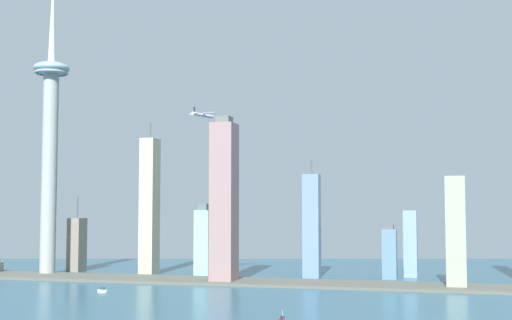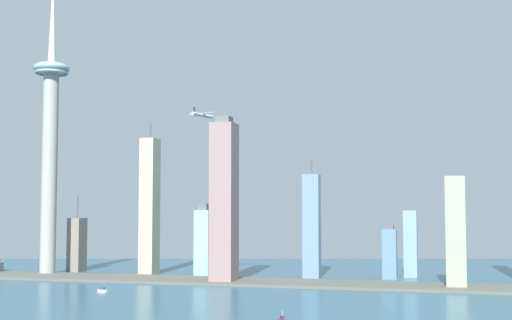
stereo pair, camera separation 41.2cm
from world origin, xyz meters
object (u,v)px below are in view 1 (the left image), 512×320
Objects in this scene: skyscraper_5 at (224,201)px; skyscraper_1 at (312,226)px; skyscraper_3 at (149,206)px; boat_4 at (102,290)px; skyscraper_2 at (77,245)px; skyscraper_6 at (203,242)px; skyscraper_9 at (410,243)px; airplane at (203,115)px; skyscraper_10 at (390,253)px; observation_tower at (50,130)px; skyscraper_7 at (455,232)px.

skyscraper_1 is at bearing 44.33° from skyscraper_5.
skyscraper_3 is 18.25× the size of boat_4.
skyscraper_6 is at bearing -4.87° from skyscraper_2.
airplane is (-199.44, -100.25, 131.92)m from skyscraper_9.
skyscraper_5 is at bearing -95.05° from airplane.
skyscraper_3 reaches higher than boat_4.
skyscraper_10 reaches higher than boat_4.
observation_tower reaches higher than skyscraper_2.
skyscraper_9 is at bearing 22.14° from skyscraper_1.
skyscraper_3 reaches higher than skyscraper_2.
skyscraper_7 reaches higher than skyscraper_10.
skyscraper_9 is at bearing -43.99° from airplane.
skyscraper_10 is (79.30, 12.62, -27.82)m from skyscraper_1.
skyscraper_2 is 230.99m from airplane.
skyscraper_2 reaches higher than skyscraper_9.
skyscraper_10 is at bearing 9.04° from skyscraper_1.
skyscraper_1 reaches higher than boat_4.
observation_tower reaches higher than skyscraper_10.
skyscraper_7 is at bearing -9.59° from skyscraper_3.
skyscraper_5 is 5.00× the size of airplane.
skyscraper_10 is at bearing -48.69° from airplane.
skyscraper_3 reaches higher than skyscraper_6.
skyscraper_9 is (382.96, 85.56, -123.28)m from observation_tower.
airplane reaches higher than skyscraper_1.
skyscraper_7 reaches higher than boat_4.
skyscraper_1 is 0.74× the size of skyscraper_3.
observation_tower is at bearing -170.95° from skyscraper_1.
observation_tower is 441.45m from skyscraper_7.
airplane is (-100.14, -59.85, 112.85)m from skyscraper_1.
boat_4 is at bearing -103.01° from skyscraper_6.
skyscraper_1 reaches higher than skyscraper_7.
skyscraper_5 is 182.53m from skyscraper_10.
skyscraper_5 is at bearing -151.07° from skyscraper_10.
skyscraper_3 is 120.41m from skyscraper_5.
skyscraper_7 is at bearing -2.98° from observation_tower.
skyscraper_1 is at bearing -39.82° from airplane.
skyscraper_5 is at bearing -20.36° from skyscraper_2.
skyscraper_3 is 1.64× the size of skyscraper_7.
skyscraper_7 is 3.12× the size of airplane.
skyscraper_2 is 0.52× the size of skyscraper_3.
skyscraper_6 is (-116.39, -10.47, -17.59)m from skyscraper_1.
airplane is (16.24, -49.39, 130.45)m from skyscraper_6.
skyscraper_1 is 13.49× the size of boat_4.
skyscraper_3 reaches higher than skyscraper_5.
airplane is at bearing -153.31° from skyscraper_9.
skyscraper_1 is 105.89m from skyscraper_5.
skyscraper_1 is at bearing 154.90° from skyscraper_7.
skyscraper_1 reaches higher than skyscraper_2.
skyscraper_3 is (-178.49, -12.94, 20.65)m from skyscraper_1.
skyscraper_10 is at bearing -129.09° from boat_4.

